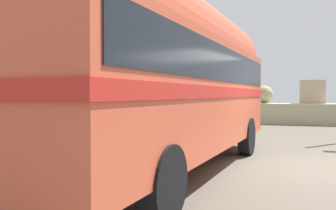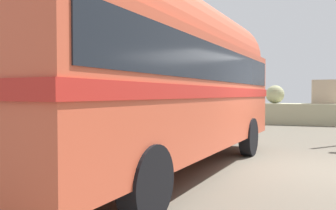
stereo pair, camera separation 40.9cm
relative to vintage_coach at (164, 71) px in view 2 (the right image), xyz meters
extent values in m
cube|color=#5C5548|center=(3.05, 1.23, -2.04)|extent=(32.00, 26.00, 0.02)
cube|color=#AAA784|center=(3.05, 13.03, -1.50)|extent=(31.36, 1.80, 1.10)
cube|color=#A9B082|center=(-9.85, 13.19, -0.32)|extent=(1.65, 1.65, 1.26)
cube|color=#A7B07D|center=(-6.98, 12.63, -0.51)|extent=(0.91, 0.98, 0.88)
cube|color=#AFB387|center=(-3.56, 12.99, -0.30)|extent=(1.87, 1.88, 1.31)
sphere|color=#9BB788|center=(-0.74, 12.92, -0.30)|extent=(1.29, 1.29, 1.29)
sphere|color=tan|center=(1.50, 13.20, -0.46)|extent=(0.98, 0.98, 0.98)
cube|color=tan|center=(3.97, 13.40, -0.33)|extent=(1.26, 0.96, 1.24)
cylinder|color=black|center=(-0.79, 2.71, -1.55)|extent=(0.39, 0.99, 0.96)
cylinder|color=black|center=(1.40, 2.45, -1.55)|extent=(0.39, 0.99, 0.96)
cylinder|color=black|center=(-1.40, -2.46, -1.55)|extent=(0.39, 0.99, 0.96)
cylinder|color=black|center=(0.79, -2.72, -1.55)|extent=(0.39, 0.99, 0.96)
cube|color=#C95236|center=(0.00, 0.00, -0.48)|extent=(3.37, 8.62, 2.10)
cylinder|color=#C95236|center=(0.00, 0.00, 0.57)|extent=(3.13, 8.27, 2.20)
cube|color=red|center=(0.00, 0.00, -0.42)|extent=(3.42, 8.71, 0.20)
cube|color=black|center=(0.00, 0.00, 0.10)|extent=(3.36, 8.29, 0.64)
cube|color=silver|center=(0.50, 4.24, -1.35)|extent=(2.28, 0.43, 0.28)
cylinder|color=black|center=(-5.86, 1.91, -1.55)|extent=(0.44, 0.99, 0.96)
cylinder|color=black|center=(-3.68, 1.54, -1.55)|extent=(0.44, 0.99, 0.96)
cube|color=silver|center=(-4.50, 3.37, -1.35)|extent=(2.28, 0.54, 0.28)
camera|label=1|loc=(2.10, -6.79, -0.46)|focal=37.56mm
camera|label=2|loc=(2.49, -6.66, -0.46)|focal=37.56mm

